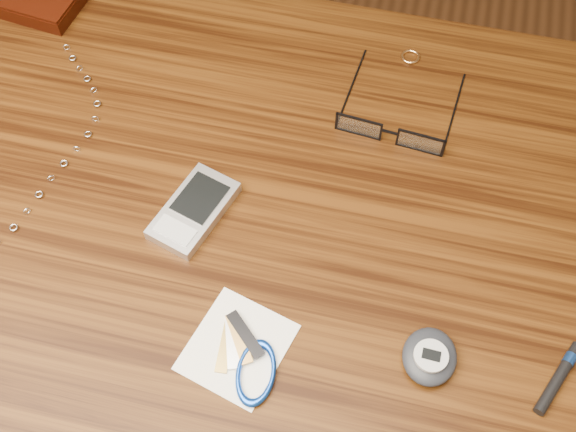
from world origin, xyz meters
name	(u,v)px	position (x,y,z in m)	size (l,w,h in m)	color
ground	(250,418)	(0.00, 0.00, 0.00)	(3.80, 3.80, 0.00)	#472814
desk	(225,262)	(0.00, 0.00, 0.65)	(1.00, 0.70, 0.75)	#361C08
eyeglasses	(391,130)	(0.16, 0.15, 0.76)	(0.14, 0.14, 0.03)	black
gold_ring	(410,57)	(0.16, 0.27, 0.75)	(0.02, 0.02, 0.00)	#F1B873
pda_phone	(194,210)	(-0.03, 0.00, 0.76)	(0.08, 0.11, 0.02)	silver
pedometer	(430,357)	(0.24, -0.11, 0.76)	(0.05, 0.06, 0.02)	black
notepad_keys	(247,359)	(0.07, -0.15, 0.75)	(0.11, 0.12, 0.01)	silver
black_blue_pen	(560,375)	(0.36, -0.09, 0.76)	(0.04, 0.08, 0.01)	black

